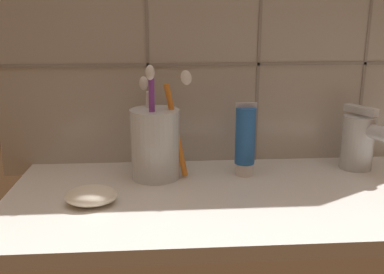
# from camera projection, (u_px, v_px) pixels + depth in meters

# --- Properties ---
(sink_counter) EXTENTS (0.75, 0.31, 0.02)m
(sink_counter) POSITION_uv_depth(u_px,v_px,m) (263.00, 198.00, 0.63)
(sink_counter) COLOR silver
(sink_counter) RESTS_ON ground
(tile_wall_backsplash) EXTENTS (0.85, 0.02, 0.50)m
(tile_wall_backsplash) POSITION_uv_depth(u_px,v_px,m) (248.00, 27.00, 0.72)
(tile_wall_backsplash) COLOR #B7B2A8
(tile_wall_backsplash) RESTS_ON ground
(toothbrush_cup) EXTENTS (0.10, 0.08, 0.18)m
(toothbrush_cup) POSITION_uv_depth(u_px,v_px,m) (156.00, 142.00, 0.67)
(toothbrush_cup) COLOR silver
(toothbrush_cup) RESTS_ON sink_counter
(toothpaste_tube) EXTENTS (0.03, 0.03, 0.12)m
(toothpaste_tube) POSITION_uv_depth(u_px,v_px,m) (245.00, 140.00, 0.68)
(toothpaste_tube) COLOR white
(toothpaste_tube) RESTS_ON sink_counter
(sink_faucet) EXTENTS (0.07, 0.10, 0.11)m
(sink_faucet) POSITION_uv_depth(u_px,v_px,m) (361.00, 140.00, 0.71)
(sink_faucet) COLOR silver
(sink_faucet) RESTS_ON sink_counter
(soap_bar) EXTENTS (0.07, 0.06, 0.02)m
(soap_bar) POSITION_uv_depth(u_px,v_px,m) (91.00, 196.00, 0.58)
(soap_bar) COLOR silver
(soap_bar) RESTS_ON sink_counter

